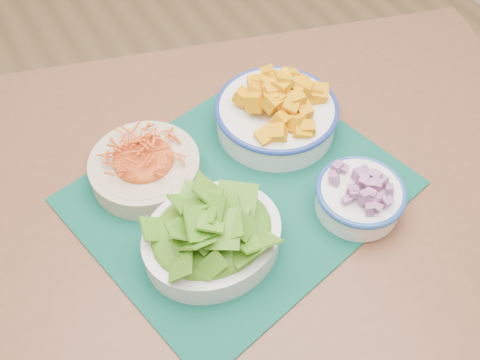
# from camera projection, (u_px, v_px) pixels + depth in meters

# --- Properties ---
(ground) EXTENTS (4.00, 4.00, 0.00)m
(ground) POSITION_uv_depth(u_px,v_px,m) (244.00, 288.00, 1.65)
(ground) COLOR #A47E4F
(ground) RESTS_ON ground
(table) EXTENTS (1.39, 1.12, 0.75)m
(table) POSITION_uv_depth(u_px,v_px,m) (252.00, 211.00, 1.04)
(table) COLOR brown
(table) RESTS_ON ground
(placemat) EXTENTS (0.61, 0.54, 0.00)m
(placemat) POSITION_uv_depth(u_px,v_px,m) (240.00, 191.00, 0.95)
(placemat) COLOR #053229
(placemat) RESTS_ON table
(carrot_bowl) EXTENTS (0.23, 0.23, 0.08)m
(carrot_bowl) POSITION_uv_depth(u_px,v_px,m) (144.00, 163.00, 0.94)
(carrot_bowl) COLOR beige
(carrot_bowl) RESTS_ON placemat
(squash_bowl) EXTENTS (0.29, 0.29, 0.12)m
(squash_bowl) POSITION_uv_depth(u_px,v_px,m) (277.00, 107.00, 1.00)
(squash_bowl) COLOR white
(squash_bowl) RESTS_ON placemat
(lettuce_bowl) EXTENTS (0.23, 0.20, 0.11)m
(lettuce_bowl) POSITION_uv_depth(u_px,v_px,m) (212.00, 231.00, 0.83)
(lettuce_bowl) COLOR silver
(lettuce_bowl) RESTS_ON placemat
(onion_bowl) EXTENTS (0.19, 0.19, 0.08)m
(onion_bowl) POSITION_uv_depth(u_px,v_px,m) (360.00, 193.00, 0.89)
(onion_bowl) COLOR white
(onion_bowl) RESTS_ON placemat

